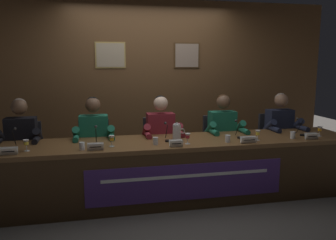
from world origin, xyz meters
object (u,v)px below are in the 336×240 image
nameplate_left (95,147)px  panelist_far_right (282,130)px  juice_glass_left (112,139)px  panelist_far_left (20,141)px  nameplate_far_right (312,136)px  panelist_right (224,132)px  microphone_far_left (14,142)px  nameplate_center (176,143)px  juice_glass_far_left (26,143)px  water_cup_far_right (293,135)px  nameplate_far_left (8,151)px  microphone_left (96,139)px  juice_glass_center (188,137)px  chair_left (95,155)px  chair_far_right (274,145)px  water_cup_right (228,139)px  water_pitcher_central (177,132)px  panelist_left (94,138)px  chair_center (159,152)px  juice_glass_far_right (320,129)px  conference_table (170,160)px  juice_glass_right (258,133)px  chair_far_left (25,159)px  water_cup_left (82,146)px  microphone_center (167,135)px  panelist_center (162,135)px  chair_right (219,148)px  water_cup_center (155,141)px  nameplate_right (249,140)px  microphone_far_right (301,129)px

nameplate_left → panelist_far_right: 2.68m
juice_glass_left → nameplate_left: bearing=-143.2°
panelist_far_left → nameplate_far_right: size_ratio=7.30×
panelist_far_left → panelist_right: same height
microphone_far_left → nameplate_center: 1.77m
juice_glass_far_left → water_cup_far_right: bearing=-0.7°
panelist_far_left → panelist_right: (2.61, 0.00, 0.00)m
nameplate_far_left → nameplate_far_right: bearing=0.0°
microphone_left → juice_glass_center: microphone_left is taller
microphone_left → water_cup_far_right: bearing=-3.3°
chair_left → chair_far_right: 2.61m
nameplate_left → chair_far_right: (2.59, 0.89, -0.33)m
water_cup_right → water_pitcher_central: size_ratio=0.40×
nameplate_left → panelist_left: bearing=91.4°
nameplate_far_left → microphone_far_left: size_ratio=0.80×
chair_center → chair_far_right: size_ratio=1.00×
chair_center → juice_glass_far_right: chair_center is taller
conference_table → nameplate_center: nameplate_center is taller
panelist_far_left → water_pitcher_central: panelist_far_left is taller
microphone_far_left → juice_glass_right: bearing=-4.0°
chair_far_left → panelist_left: 0.93m
water_cup_left → microphone_center: (0.97, 0.22, 0.04)m
chair_far_left → microphone_left: (0.90, -0.67, 0.36)m
chair_far_left → chair_left: bearing=0.0°
juice_glass_right → water_cup_left: bearing=-179.2°
water_cup_far_right → panelist_left: bearing=165.8°
juice_glass_right → chair_far_left: bearing=163.9°
panelist_center → water_pitcher_central: bearing=-71.5°
water_pitcher_central → water_cup_left: bearing=-165.8°
chair_right → juice_glass_left: bearing=-154.0°
water_cup_left → microphone_left: 0.23m
microphone_center → juice_glass_far_right: microphone_center is taller
panelist_right → panelist_left: bearing=180.0°
water_cup_left → panelist_far_right: bearing=13.2°
juice_glass_far_left → panelist_far_right: size_ratio=0.10×
chair_left → panelist_center: panelist_center is taller
water_cup_center → nameplate_right: 1.08m
nameplate_far_left → microphone_left: 0.90m
water_cup_right → water_cup_far_right: same height
juice_glass_far_left → nameplate_right: juice_glass_far_left is taller
conference_table → microphone_center: (-0.02, 0.10, 0.28)m
microphone_far_left → nameplate_left: microphone_far_left is taller
microphone_center → nameplate_far_right: bearing=-9.1°
conference_table → juice_glass_center: (0.18, -0.09, 0.30)m
water_cup_left → microphone_far_right: bearing=4.0°
microphone_far_left → microphone_far_right: same height
juice_glass_far_left → panelist_center: bearing=19.9°
juice_glass_left → nameplate_right: (1.56, -0.17, -0.05)m
conference_table → juice_glass_far_right: 1.96m
panelist_right → panelist_far_right: same height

